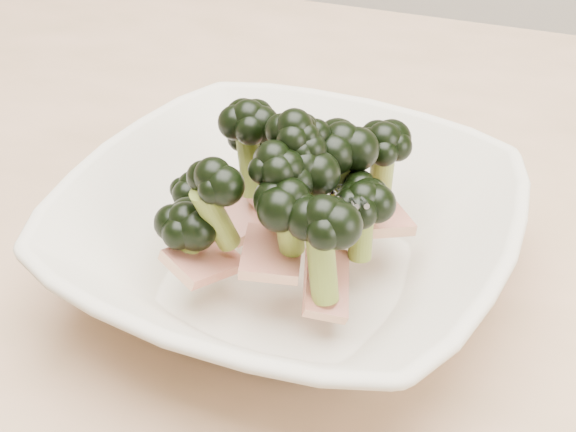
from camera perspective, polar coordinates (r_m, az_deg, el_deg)
The scene contains 2 objects.
dining_table at distance 0.64m, azimuth 0.55°, elevation -7.14°, with size 1.20×0.80×0.75m.
broccoli_dish at distance 0.49m, azimuth 0.05°, elevation -0.93°, with size 0.30×0.30×0.13m.
Camera 1 is at (0.15, -0.44, 1.08)m, focal length 50.00 mm.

